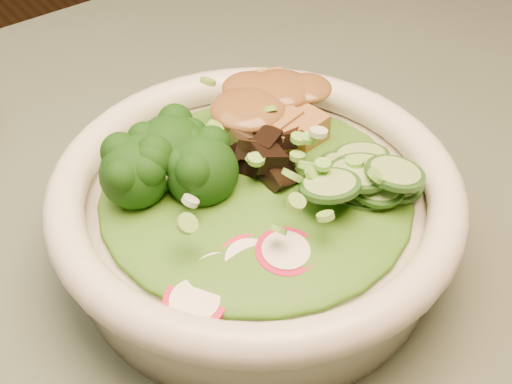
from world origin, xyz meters
TOP-DOWN VIEW (x-y plane):
  - dining_table at (0.00, 0.00)m, footprint 1.20×0.80m
  - salad_bowl at (-0.22, -0.07)m, footprint 0.31×0.31m
  - lettuce_bed at (-0.22, -0.07)m, footprint 0.23×0.23m
  - broccoli_florets at (-0.28, -0.03)m, footprint 0.11×0.11m
  - radish_slices at (-0.27, -0.13)m, footprint 0.13×0.08m
  - cucumber_slices at (-0.17, -0.12)m, footprint 0.10×0.10m
  - mushroom_heap at (-0.21, -0.06)m, footprint 0.10×0.10m
  - tofu_cubes at (-0.17, -0.02)m, footprint 0.12×0.10m
  - peanut_sauce at (-0.17, -0.02)m, footprint 0.08×0.06m
  - scallion_garnish at (-0.22, -0.07)m, footprint 0.22×0.22m

SIDE VIEW (x-z plane):
  - dining_table at x=0.00m, z-range 0.26..1.01m
  - salad_bowl at x=-0.22m, z-range 0.75..0.84m
  - lettuce_bed at x=-0.22m, z-range 0.80..0.83m
  - radish_slices at x=-0.27m, z-range 0.81..0.83m
  - cucumber_slices at x=-0.17m, z-range 0.81..0.85m
  - tofu_cubes at x=-0.17m, z-range 0.81..0.85m
  - mushroom_heap at x=-0.21m, z-range 0.81..0.86m
  - broccoli_florets at x=-0.28m, z-range 0.81..0.86m
  - scallion_garnish at x=-0.22m, z-range 0.83..0.86m
  - peanut_sauce at x=-0.17m, z-range 0.84..0.86m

